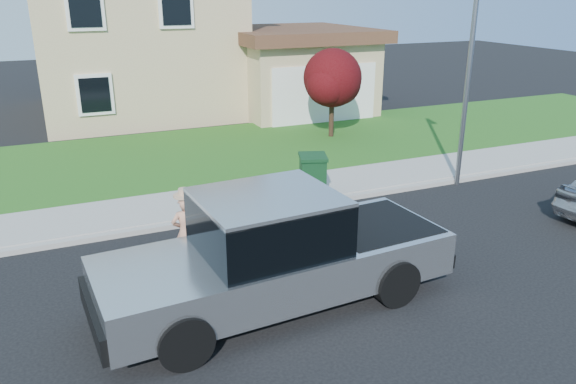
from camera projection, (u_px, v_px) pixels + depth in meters
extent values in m
plane|color=black|center=(284.00, 269.00, 11.18)|extent=(80.00, 80.00, 0.00)
cube|color=gray|center=(275.00, 209.00, 14.03)|extent=(40.00, 0.20, 0.12)
cube|color=gray|center=(259.00, 195.00, 14.98)|extent=(40.00, 2.00, 0.15)
cube|color=#184B15|center=(212.00, 153.00, 18.86)|extent=(40.00, 7.00, 0.10)
cube|color=tan|center=(132.00, 38.00, 24.74)|extent=(8.00, 9.00, 6.40)
cube|color=tan|center=(294.00, 75.00, 25.14)|extent=(5.50, 6.00, 3.20)
cube|color=white|center=(325.00, 94.00, 22.66)|extent=(4.60, 0.12, 2.30)
cube|color=#4C2D1E|center=(294.00, 34.00, 24.52)|extent=(6.20, 6.80, 0.50)
cube|color=white|center=(85.00, 9.00, 19.51)|extent=(1.30, 0.10, 1.50)
cube|color=white|center=(176.00, 7.00, 20.71)|extent=(1.30, 0.10, 1.50)
cube|color=black|center=(95.00, 95.00, 20.53)|extent=(1.30, 0.10, 1.50)
cylinder|color=black|center=(185.00, 341.00, 8.15)|extent=(0.88, 0.37, 0.86)
cylinder|color=black|center=(151.00, 282.00, 9.80)|extent=(0.88, 0.37, 0.86)
cylinder|color=black|center=(395.00, 282.00, 9.78)|extent=(0.88, 0.37, 0.86)
cylinder|color=black|center=(336.00, 240.00, 11.43)|extent=(0.88, 0.37, 0.86)
cube|color=#B8BBC0|center=(277.00, 265.00, 9.72)|extent=(6.23, 2.52, 0.77)
cube|color=black|center=(268.00, 224.00, 9.37)|extent=(2.37, 2.13, 0.91)
cube|color=#B8BBC0|center=(268.00, 197.00, 9.21)|extent=(2.37, 2.13, 0.09)
cube|color=black|center=(375.00, 225.00, 10.47)|extent=(2.04, 1.94, 0.06)
cube|color=black|center=(93.00, 317.00, 8.45)|extent=(0.26, 2.04, 0.43)
cube|color=black|center=(417.00, 242.00, 11.11)|extent=(0.26, 2.04, 0.27)
cube|color=black|center=(197.00, 215.00, 10.01)|extent=(0.14, 0.24, 0.19)
imported|color=tan|center=(186.00, 233.00, 10.96)|extent=(0.59, 0.42, 1.53)
cylinder|color=tan|center=(184.00, 195.00, 10.69)|extent=(0.41, 0.41, 0.04)
cylinder|color=tan|center=(184.00, 192.00, 10.67)|extent=(0.20, 0.20, 0.14)
cylinder|color=black|center=(331.00, 117.00, 20.58)|extent=(0.18, 0.18, 1.46)
sphere|color=#440E11|center=(332.00, 78.00, 20.10)|extent=(2.10, 2.10, 2.10)
sphere|color=#440E11|center=(340.00, 84.00, 20.60)|extent=(1.55, 1.55, 1.55)
sphere|color=#440E11|center=(327.00, 85.00, 19.79)|extent=(1.46, 1.46, 1.46)
cube|color=#0E3317|center=(313.00, 178.00, 14.44)|extent=(0.83, 0.89, 1.04)
cube|color=#0E3317|center=(313.00, 157.00, 14.25)|extent=(0.91, 0.97, 0.08)
cylinder|color=slate|center=(467.00, 83.00, 15.03)|extent=(0.14, 0.14, 5.74)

